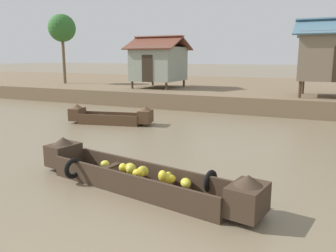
% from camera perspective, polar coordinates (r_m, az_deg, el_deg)
% --- Properties ---
extents(ground_plane, '(300.00, 300.00, 0.00)m').
position_cam_1_polar(ground_plane, '(11.99, 9.27, -3.79)').
color(ground_plane, '#7A6B51').
extents(riverbank_strip, '(160.00, 20.00, 0.95)m').
position_cam_1_polar(riverbank_strip, '(28.81, 18.77, 5.48)').
color(riverbank_strip, '#756047').
rests_on(riverbank_strip, ground).
extents(banana_boat, '(6.15, 1.94, 0.91)m').
position_cam_1_polar(banana_boat, '(8.26, -4.81, -8.40)').
color(banana_boat, '#3D2D21').
rests_on(banana_boat, ground).
extents(cargo_boat_upstream, '(4.08, 1.70, 0.90)m').
position_cam_1_polar(cargo_boat_upstream, '(16.53, -9.50, 1.52)').
color(cargo_boat_upstream, brown).
rests_on(cargo_boat_upstream, ground).
extents(stilt_house_left, '(3.73, 3.99, 3.65)m').
position_cam_1_polar(stilt_house_left, '(25.01, -1.53, 10.43)').
color(stilt_house_left, '#4C3826').
rests_on(stilt_house_left, riverbank_strip).
extents(palm_tree_far, '(2.23, 2.23, 5.63)m').
position_cam_1_polar(palm_tree_far, '(30.50, -17.18, 15.18)').
color(palm_tree_far, brown).
rests_on(palm_tree_far, riverbank_strip).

